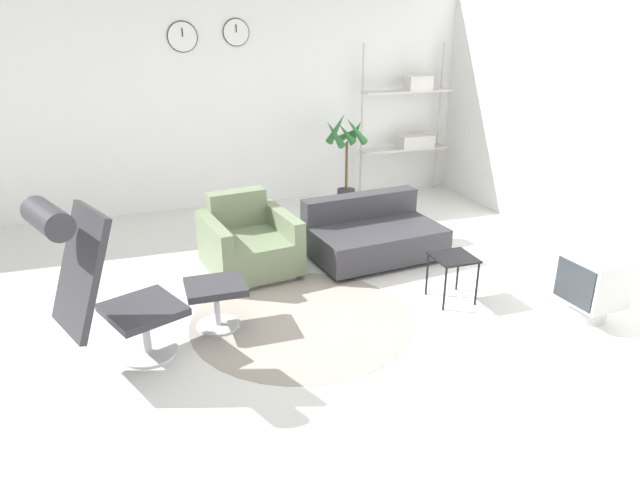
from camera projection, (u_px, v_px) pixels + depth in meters
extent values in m
plane|color=silver|center=(295.00, 305.00, 5.14)|extent=(12.00, 12.00, 0.00)
cube|color=white|center=(228.00, 101.00, 7.40)|extent=(12.00, 0.06, 2.80)
cylinder|color=black|center=(182.00, 37.00, 6.93)|extent=(0.37, 0.01, 0.37)
cylinder|color=white|center=(182.00, 37.00, 6.93)|extent=(0.35, 0.02, 0.35)
cube|color=black|center=(182.00, 32.00, 6.89)|extent=(0.01, 0.01, 0.10)
cylinder|color=black|center=(236.00, 32.00, 7.10)|extent=(0.33, 0.01, 0.33)
cylinder|color=white|center=(236.00, 32.00, 7.10)|extent=(0.31, 0.02, 0.31)
cube|color=black|center=(236.00, 28.00, 7.07)|extent=(0.01, 0.01, 0.09)
cube|color=white|center=(615.00, 129.00, 5.58)|extent=(0.06, 12.00, 2.80)
cylinder|color=gray|center=(301.00, 320.00, 4.88)|extent=(1.90, 1.90, 0.01)
cylinder|color=#BCBCC1|center=(149.00, 352.00, 4.40)|extent=(0.58, 0.58, 0.02)
cylinder|color=#BCBCC1|center=(146.00, 333.00, 4.33)|extent=(0.06, 0.06, 0.32)
cube|color=#2D2D33|center=(143.00, 309.00, 4.26)|extent=(0.69, 0.70, 0.06)
cube|color=#2D2D33|center=(80.00, 271.00, 3.85)|extent=(0.52, 0.63, 0.84)
cylinder|color=#2D2D33|center=(48.00, 218.00, 3.61)|extent=(0.37, 0.52, 0.19)
cylinder|color=#BCBCC1|center=(218.00, 325.00, 4.79)|extent=(0.36, 0.36, 0.02)
cylinder|color=#BCBCC1|center=(217.00, 307.00, 4.72)|extent=(0.05, 0.05, 0.32)
cube|color=#2D2D33|center=(215.00, 287.00, 4.66)|extent=(0.48, 0.41, 0.06)
cube|color=silver|center=(251.00, 269.00, 5.79)|extent=(0.79, 0.81, 0.06)
cube|color=#667556|center=(250.00, 251.00, 5.72)|extent=(0.72, 0.96, 0.33)
cube|color=#667556|center=(237.00, 208.00, 5.88)|extent=(0.62, 0.27, 0.38)
cube|color=#667556|center=(283.00, 236.00, 5.83)|extent=(0.25, 0.89, 0.54)
cube|color=#667556|center=(215.00, 248.00, 5.53)|extent=(0.25, 0.89, 0.54)
cube|color=black|center=(374.00, 256.00, 6.13)|extent=(1.29, 0.88, 0.05)
cube|color=#333338|center=(375.00, 240.00, 6.06)|extent=(1.44, 1.03, 0.31)
cube|color=#333338|center=(360.00, 206.00, 6.25)|extent=(1.36, 0.35, 0.26)
cube|color=black|center=(454.00, 257.00, 5.08)|extent=(0.36, 0.36, 0.02)
cylinder|color=black|center=(445.00, 289.00, 4.97)|extent=(0.02, 0.02, 0.41)
cylinder|color=black|center=(477.00, 284.00, 5.07)|extent=(0.02, 0.02, 0.41)
cylinder|color=black|center=(427.00, 274.00, 5.26)|extent=(0.02, 0.02, 0.41)
cylinder|color=black|center=(458.00, 270.00, 5.35)|extent=(0.02, 0.02, 0.41)
cylinder|color=#B7B7B7|center=(588.00, 310.00, 4.89)|extent=(0.31, 0.31, 0.16)
cube|color=#B7B7B7|center=(593.00, 280.00, 4.79)|extent=(0.45, 0.49, 0.41)
cube|color=#282D33|center=(574.00, 284.00, 4.71)|extent=(0.04, 0.39, 0.35)
cylinder|color=#333338|center=(346.00, 198.00, 7.71)|extent=(0.24, 0.24, 0.25)
cylinder|color=#382819|center=(346.00, 190.00, 7.66)|extent=(0.22, 0.22, 0.02)
cylinder|color=brown|center=(347.00, 166.00, 7.54)|extent=(0.04, 0.04, 0.65)
cone|color=#2D6B33|center=(357.00, 131.00, 7.41)|extent=(0.11, 0.34, 0.34)
cone|color=#2D6B33|center=(349.00, 134.00, 7.51)|extent=(0.31, 0.26, 0.25)
cone|color=#2D6B33|center=(337.00, 128.00, 7.46)|extent=(0.39, 0.30, 0.39)
cone|color=#2D6B33|center=(334.00, 133.00, 7.29)|extent=(0.18, 0.45, 0.33)
cone|color=#2D6B33|center=(346.00, 134.00, 7.29)|extent=(0.29, 0.21, 0.30)
cone|color=#2D6B33|center=(356.00, 130.00, 7.25)|extent=(0.40, 0.24, 0.41)
cylinder|color=#BCBCC1|center=(362.00, 123.00, 7.91)|extent=(0.03, 0.03, 2.09)
cylinder|color=#BCBCC1|center=(439.00, 118.00, 8.26)|extent=(0.03, 0.03, 2.09)
cube|color=silver|center=(403.00, 149.00, 8.11)|extent=(1.26, 0.28, 0.02)
cube|color=silver|center=(407.00, 91.00, 7.82)|extent=(1.26, 0.28, 0.02)
cube|color=beige|center=(416.00, 141.00, 8.12)|extent=(0.48, 0.24, 0.17)
cube|color=silver|center=(418.00, 83.00, 7.82)|extent=(0.34, 0.24, 0.19)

